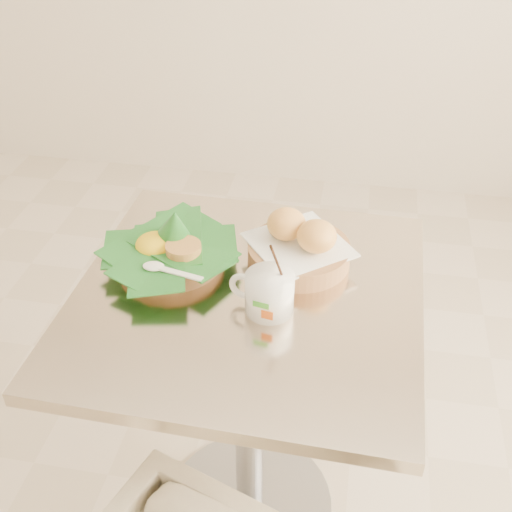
% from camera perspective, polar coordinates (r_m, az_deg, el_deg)
% --- Properties ---
extents(floor, '(3.60, 3.60, 0.00)m').
position_cam_1_polar(floor, '(1.91, -6.40, -19.74)').
color(floor, beige).
rests_on(floor, ground).
extents(cafe_table, '(0.72, 0.72, 0.75)m').
position_cam_1_polar(cafe_table, '(1.45, -0.66, -9.98)').
color(cafe_table, gray).
rests_on(cafe_table, floor).
extents(rice_basket, '(0.28, 0.28, 0.14)m').
position_cam_1_polar(rice_basket, '(1.38, -7.62, 0.79)').
color(rice_basket, '#A06D44').
rests_on(rice_basket, cafe_table).
extents(bread_basket, '(0.26, 0.26, 0.11)m').
position_cam_1_polar(bread_basket, '(1.37, 3.89, 0.86)').
color(bread_basket, '#A06D44').
rests_on(bread_basket, cafe_table).
extents(coffee_mug, '(0.13, 0.10, 0.17)m').
position_cam_1_polar(coffee_mug, '(1.24, 1.09, -3.20)').
color(coffee_mug, white).
rests_on(coffee_mug, cafe_table).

